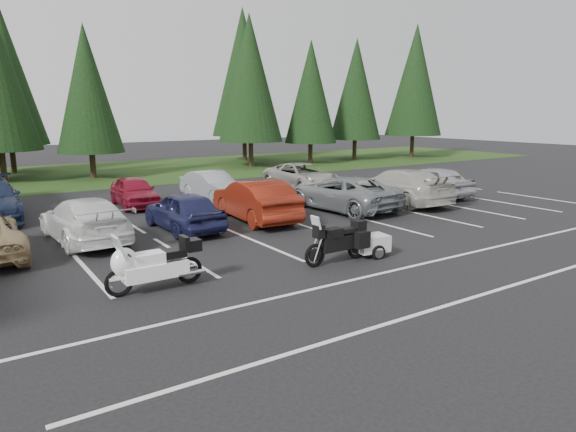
% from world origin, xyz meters
% --- Properties ---
extents(ground, '(120.00, 120.00, 0.00)m').
position_xyz_m(ground, '(0.00, 0.00, 0.00)').
color(ground, black).
rests_on(ground, ground).
extents(grass_strip, '(80.00, 16.00, 0.01)m').
position_xyz_m(grass_strip, '(0.00, 24.00, 0.01)').
color(grass_strip, '#1D3410').
rests_on(grass_strip, ground).
extents(lake_water, '(70.00, 50.00, 0.02)m').
position_xyz_m(lake_water, '(4.00, 55.00, 0.00)').
color(lake_water, slate).
rests_on(lake_water, ground).
extents(stall_markings, '(32.00, 16.00, 0.01)m').
position_xyz_m(stall_markings, '(0.00, 2.00, 0.00)').
color(stall_markings, silver).
rests_on(stall_markings, ground).
extents(conifer_5, '(4.14, 4.14, 9.63)m').
position_xyz_m(conifer_5, '(0.00, 21.60, 5.63)').
color(conifer_5, '#332316').
rests_on(conifer_5, ground).
extents(conifer_6, '(4.93, 4.93, 11.48)m').
position_xyz_m(conifer_6, '(12.00, 22.10, 6.71)').
color(conifer_6, '#332316').
rests_on(conifer_6, ground).
extents(conifer_7, '(4.27, 4.27, 9.94)m').
position_xyz_m(conifer_7, '(17.50, 21.80, 5.81)').
color(conifer_7, '#332316').
rests_on(conifer_7, ground).
extents(conifer_8, '(4.53, 4.53, 10.56)m').
position_xyz_m(conifer_8, '(23.00, 22.60, 6.17)').
color(conifer_8, '#332316').
rests_on(conifer_8, ground).
extents(conifer_9, '(5.19, 5.19, 12.10)m').
position_xyz_m(conifer_9, '(29.00, 21.30, 7.07)').
color(conifer_9, '#332316').
rests_on(conifer_9, ground).
extents(conifer_back_b, '(4.97, 4.97, 11.58)m').
position_xyz_m(conifer_back_b, '(-4.00, 27.50, 6.77)').
color(conifer_back_b, '#332316').
rests_on(conifer_back_b, ground).
extents(conifer_back_c, '(5.50, 5.50, 12.81)m').
position_xyz_m(conifer_back_c, '(14.00, 26.80, 7.49)').
color(conifer_back_c, '#332316').
rests_on(conifer_back_c, ground).
extents(car_near_3, '(2.30, 5.12, 1.46)m').
position_xyz_m(car_near_3, '(-4.19, 4.48, 0.73)').
color(car_near_3, white).
rests_on(car_near_3, ground).
extents(car_near_4, '(1.84, 4.27, 1.44)m').
position_xyz_m(car_near_4, '(-0.84, 4.22, 0.72)').
color(car_near_4, '#1C1E46').
rests_on(car_near_4, ground).
extents(car_near_5, '(2.10, 5.06, 1.63)m').
position_xyz_m(car_near_5, '(2.16, 4.26, 0.81)').
color(car_near_5, maroon).
rests_on(car_near_5, ground).
extents(car_near_6, '(2.96, 5.62, 1.51)m').
position_xyz_m(car_near_6, '(6.44, 4.10, 0.75)').
color(car_near_6, slate).
rests_on(car_near_6, ground).
extents(car_near_7, '(2.40, 5.67, 1.63)m').
position_xyz_m(car_near_7, '(9.66, 3.92, 0.82)').
color(car_near_7, '#B4B0A5').
rests_on(car_near_7, ground).
extents(car_near_8, '(2.14, 4.66, 1.55)m').
position_xyz_m(car_near_8, '(12.54, 4.47, 0.77)').
color(car_near_8, '#A9A8AD').
rests_on(car_near_8, ground).
extents(car_far_2, '(1.81, 4.04, 1.35)m').
position_xyz_m(car_far_2, '(-0.87, 9.98, 0.67)').
color(car_far_2, maroon).
rests_on(car_far_2, ground).
extents(car_far_3, '(1.85, 4.28, 1.37)m').
position_xyz_m(car_far_3, '(2.89, 9.75, 0.69)').
color(car_far_3, gray).
rests_on(car_far_3, ground).
extents(car_far_4, '(2.38, 5.14, 1.43)m').
position_xyz_m(car_far_4, '(8.52, 10.14, 0.71)').
color(car_far_4, '#A09D93').
rests_on(car_far_4, ground).
extents(touring_motorcycle, '(2.69, 0.86, 1.48)m').
position_xyz_m(touring_motorcycle, '(-3.86, -1.43, 0.74)').
color(touring_motorcycle, white).
rests_on(touring_motorcycle, ground).
extents(cargo_trailer, '(1.50, 0.97, 0.65)m').
position_xyz_m(cargo_trailer, '(2.49, -2.09, 0.33)').
color(cargo_trailer, silver).
rests_on(cargo_trailer, ground).
extents(adventure_motorcycle, '(2.43, 0.86, 1.47)m').
position_xyz_m(adventure_motorcycle, '(1.20, -2.05, 0.74)').
color(adventure_motorcycle, black).
rests_on(adventure_motorcycle, ground).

